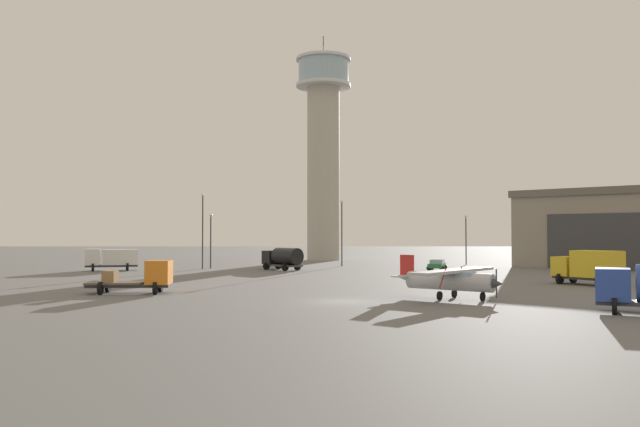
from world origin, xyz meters
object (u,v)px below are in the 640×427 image
object	(u,v)px
light_post_centre	(203,225)
truck_box_white	(112,258)
truck_fuel_tanker_black	(283,258)
control_tower	(323,143)
car_green	(437,264)
truck_box_yellow	(589,266)
light_post_east	(342,227)
truck_flatbed_orange	(143,277)
airplane_silver	(448,279)
light_post_north	(466,234)
light_post_west	(211,235)

from	to	relation	value
light_post_centre	truck_box_white	bearing A→B (deg)	-159.65
truck_fuel_tanker_black	truck_box_white	xyz separation A→B (m)	(-21.97, -1.34, -0.02)
control_tower	car_green	bearing A→B (deg)	-64.94
truck_box_yellow	car_green	size ratio (longest dim) A/B	1.41
light_post_centre	light_post_east	bearing A→B (deg)	21.63
truck_fuel_tanker_black	light_post_east	xyz separation A→B (m)	(7.93, 10.23, 4.06)
truck_box_yellow	truck_flatbed_orange	xyz separation A→B (m)	(-38.78, -8.61, -0.48)
truck_flatbed_orange	truck_fuel_tanker_black	bearing A→B (deg)	71.41
control_tower	airplane_silver	size ratio (longest dim) A/B	4.37
light_post_north	truck_box_white	bearing A→B (deg)	-161.61
airplane_silver	light_post_north	xyz separation A→B (m)	(12.70, 52.16, 3.17)
airplane_silver	light_post_north	bearing A→B (deg)	113.90
truck_flatbed_orange	light_post_north	xyz separation A→B (m)	(36.06, 47.95, 3.37)
light_post_west	light_post_north	distance (m)	38.85
light_post_north	light_post_west	bearing A→B (deg)	-163.98
truck_box_yellow	light_post_centre	distance (m)	49.21
control_tower	light_post_west	world-z (taller)	control_tower
truck_fuel_tanker_black	light_post_east	distance (m)	13.57
light_post_east	light_post_north	distance (m)	19.78
truck_fuel_tanker_black	car_green	distance (m)	20.08
truck_flatbed_orange	light_post_west	bearing A→B (deg)	88.57
airplane_silver	truck_flatbed_orange	size ratio (longest dim) A/B	1.41
control_tower	light_post_east	distance (m)	26.82
light_post_centre	truck_fuel_tanker_black	bearing A→B (deg)	-13.76
truck_box_yellow	airplane_silver	bearing A→B (deg)	93.28
truck_box_white	light_post_east	size ratio (longest dim) A/B	0.71
truck_box_white	light_post_north	xyz separation A→B (m)	(49.08, 16.32, 3.02)
light_post_west	control_tower	bearing A→B (deg)	60.93
control_tower	truck_flatbed_orange	bearing A→B (deg)	-102.27
truck_box_white	light_post_centre	distance (m)	12.43
car_green	control_tower	bearing A→B (deg)	-136.70
control_tower	airplane_silver	bearing A→B (deg)	-82.39
car_green	light_post_west	world-z (taller)	light_post_west
car_green	light_post_west	xyz separation A→B (m)	(-30.29, 4.13, 3.82)
light_post_east	truck_box_yellow	bearing A→B (deg)	-57.67
light_post_east	light_post_north	bearing A→B (deg)	13.89
truck_box_white	airplane_silver	bearing A→B (deg)	116.84
truck_box_white	control_tower	bearing A→B (deg)	-147.77
airplane_silver	car_green	distance (m)	37.74
truck_box_yellow	light_post_west	xyz separation A→B (m)	(-40.06, 28.62, 2.81)
control_tower	airplane_silver	distance (m)	72.48
control_tower	light_post_north	bearing A→B (deg)	-37.75
truck_box_white	light_post_centre	bearing A→B (deg)	-178.24
light_post_west	light_post_north	world-z (taller)	light_post_north
car_green	light_post_north	distance (m)	16.89
light_post_north	light_post_centre	world-z (taller)	light_post_centre
car_green	light_post_centre	xyz separation A→B (m)	(-31.11, 2.58, 5.21)
light_post_west	light_post_centre	size ratio (longest dim) A/B	0.74
control_tower	light_post_east	bearing A→B (deg)	-82.76
truck_fuel_tanker_black	light_post_north	distance (m)	31.12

